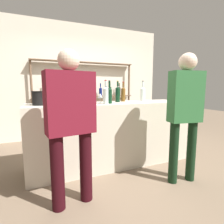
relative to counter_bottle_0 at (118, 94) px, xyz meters
name	(u,v)px	position (x,y,z in m)	size (l,w,h in m)	color
ground_plane	(112,163)	(-0.13, -0.07, -1.14)	(16.00, 16.00, 0.00)	#7A6651
bar_counter	(112,133)	(-0.13, -0.07, -0.64)	(2.56, 0.69, 1.01)	beige
back_wall	(84,82)	(-0.13, 1.87, 0.26)	(4.16, 0.12, 2.80)	beige
back_shelf	(85,88)	(-0.13, 1.69, 0.10)	(2.51, 0.18, 1.87)	brown
counter_bottle_0	(118,94)	(0.00, 0.00, 0.00)	(0.07, 0.07, 0.35)	black
counter_bottle_1	(143,93)	(0.54, 0.10, 0.00)	(0.09, 0.09, 0.36)	silver
counter_bottle_2	(106,95)	(-0.19, 0.05, -0.02)	(0.08, 0.08, 0.32)	#0F1956
counter_bottle_3	(106,95)	(-0.31, -0.26, 0.00)	(0.08, 0.08, 0.35)	silver
counter_bottle_4	(109,95)	(-0.23, -0.20, -0.01)	(0.08, 0.08, 0.34)	black
counter_bottle_5	(123,94)	(0.15, 0.10, 0.00)	(0.07, 0.07, 0.34)	brown
wine_glass	(100,96)	(-0.32, -0.05, -0.03)	(0.08, 0.08, 0.15)	silver
ice_bucket	(40,98)	(-1.18, -0.07, -0.04)	(0.22, 0.22, 0.19)	black
cork_jar	(85,99)	(-0.55, -0.02, -0.08)	(0.11, 0.11, 0.13)	silver
customer_right	(185,108)	(0.51, -0.95, -0.16)	(0.44, 0.24, 1.66)	black
customer_left	(71,118)	(-0.91, -0.88, -0.21)	(0.51, 0.28, 1.61)	black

